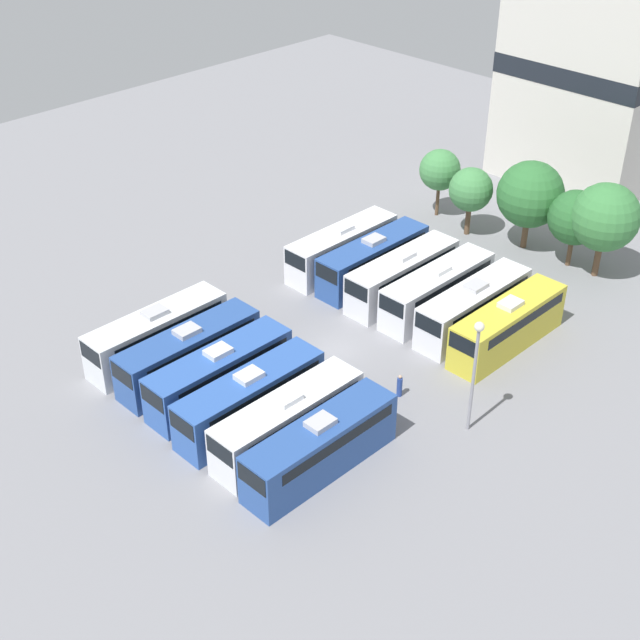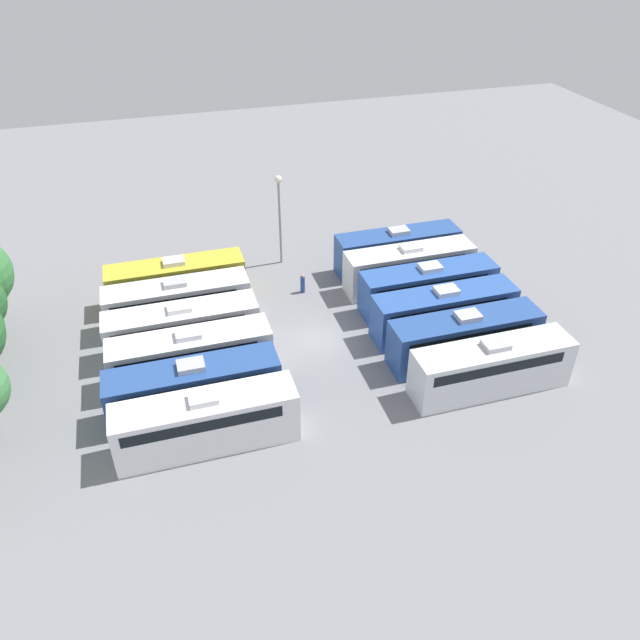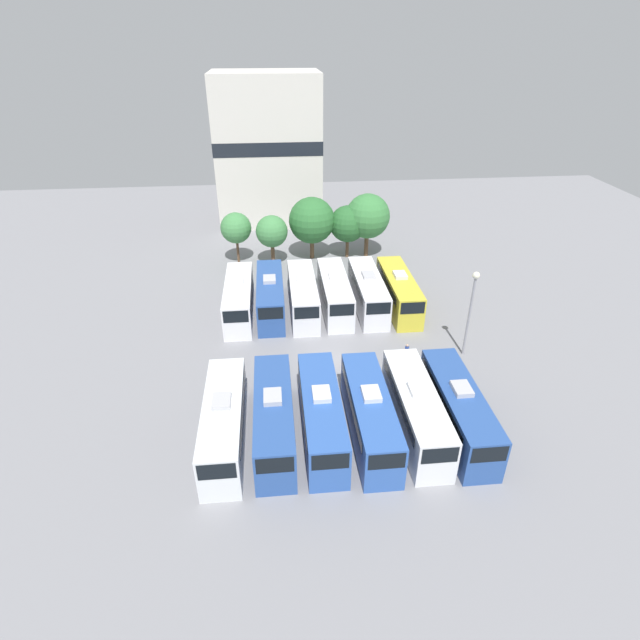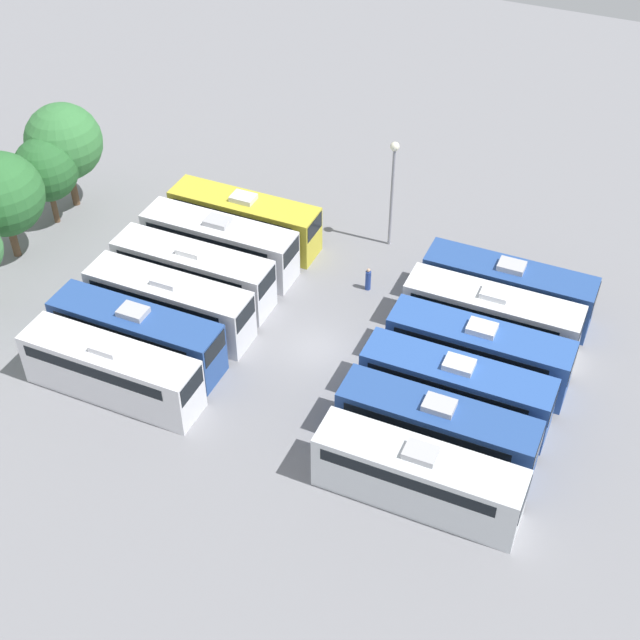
{
  "view_description": "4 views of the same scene",
  "coord_description": "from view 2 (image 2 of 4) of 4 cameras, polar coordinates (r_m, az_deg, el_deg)",
  "views": [
    {
      "loc": [
        35.6,
        -36.83,
        35.55
      ],
      "look_at": [
        -0.2,
        -1.29,
        3.03
      ],
      "focal_mm": 50.0,
      "sensor_mm": 36.0,
      "label": 1
    },
    {
      "loc": [
        -34.42,
        10.07,
        26.6
      ],
      "look_at": [
        0.24,
        -0.28,
        1.52
      ],
      "focal_mm": 35.0,
      "sensor_mm": 36.0,
      "label": 2
    },
    {
      "loc": [
        -4.28,
        -35.06,
        24.52
      ],
      "look_at": [
        -0.69,
        1.12,
        3.35
      ],
      "focal_mm": 28.0,
      "sensor_mm": 36.0,
      "label": 3
    },
    {
      "loc": [
        -35.67,
        -15.92,
        36.03
      ],
      "look_at": [
        0.46,
        -0.03,
        1.9
      ],
      "focal_mm": 50.0,
      "sensor_mm": 36.0,
      "label": 4
    }
  ],
  "objects": [
    {
      "name": "bus_8",
      "position": [
        41.11,
        -11.73,
        -3.17
      ],
      "size": [
        2.6,
        10.39,
        3.7
      ],
      "color": "silver",
      "rests_on": "ground_plane"
    },
    {
      "name": "bus_4",
      "position": [
        50.32,
        8.12,
        4.87
      ],
      "size": [
        2.6,
        10.39,
        3.7
      ],
      "color": "silver",
      "rests_on": "ground_plane"
    },
    {
      "name": "worker_person",
      "position": [
        49.62,
        -1.6,
        3.32
      ],
      "size": [
        0.36,
        0.36,
        1.63
      ],
      "color": "navy",
      "rests_on": "ground_plane"
    },
    {
      "name": "bus_9",
      "position": [
        43.71,
        -12.5,
        -0.72
      ],
      "size": [
        2.6,
        10.39,
        3.7
      ],
      "color": "white",
      "rests_on": "ground_plane"
    },
    {
      "name": "bus_3",
      "position": [
        47.87,
        9.81,
        3.02
      ],
      "size": [
        2.6,
        10.39,
        3.7
      ],
      "color": "#2D56A8",
      "rests_on": "ground_plane"
    },
    {
      "name": "bus_11",
      "position": [
        49.19,
        -13.01,
        3.53
      ],
      "size": [
        2.6,
        10.39,
        3.7
      ],
      "color": "gold",
      "rests_on": "ground_plane"
    },
    {
      "name": "bus_5",
      "position": [
        52.75,
        7.06,
        6.45
      ],
      "size": [
        2.6,
        10.39,
        3.7
      ],
      "color": "#284C93",
      "rests_on": "ground_plane"
    },
    {
      "name": "bus_1",
      "position": [
        42.98,
        13.05,
        -1.49
      ],
      "size": [
        2.6,
        10.39,
        3.7
      ],
      "color": "#284C93",
      "rests_on": "ground_plane"
    },
    {
      "name": "bus_6",
      "position": [
        36.28,
        -10.4,
        -9.05
      ],
      "size": [
        2.6,
        10.39,
        3.7
      ],
      "color": "white",
      "rests_on": "ground_plane"
    },
    {
      "name": "bus_2",
      "position": [
        45.3,
        11.22,
        0.84
      ],
      "size": [
        2.6,
        10.39,
        3.7
      ],
      "color": "#2D56A8",
      "rests_on": "ground_plane"
    },
    {
      "name": "bus_7",
      "position": [
        38.58,
        -11.49,
        -6.06
      ],
      "size": [
        2.6,
        10.39,
        3.7
      ],
      "color": "#284C93",
      "rests_on": "ground_plane"
    },
    {
      "name": "bus_10",
      "position": [
        46.52,
        -12.9,
        1.59
      ],
      "size": [
        2.6,
        10.39,
        3.7
      ],
      "color": "white",
      "rests_on": "ground_plane"
    },
    {
      "name": "light_pole",
      "position": [
        51.86,
        -3.74,
        10.43
      ],
      "size": [
        0.6,
        0.6,
        7.86
      ],
      "color": "gray",
      "rests_on": "ground_plane"
    },
    {
      "name": "bus_0",
      "position": [
        40.83,
        15.38,
        -4.09
      ],
      "size": [
        2.6,
        10.39,
        3.7
      ],
      "color": "silver",
      "rests_on": "ground_plane"
    },
    {
      "name": "ground_plane",
      "position": [
        44.66,
        -0.26,
        -1.84
      ],
      "size": [
        115.44,
        115.44,
        0.0
      ],
      "primitive_type": "plane",
      "color": "gray"
    }
  ]
}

